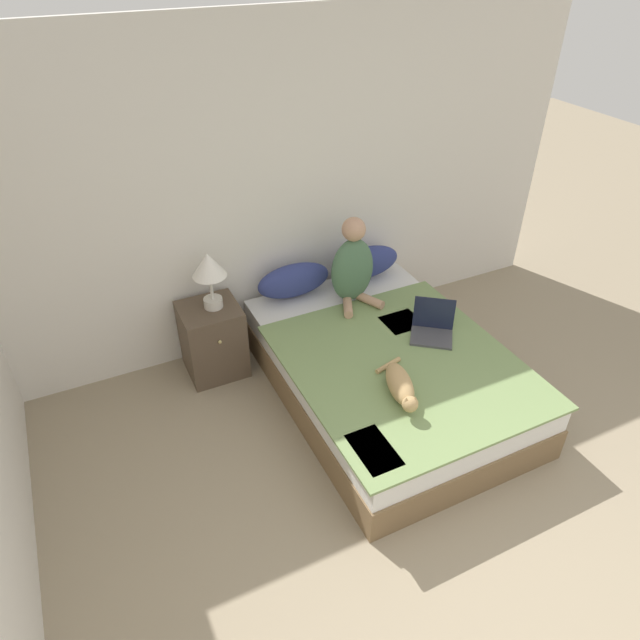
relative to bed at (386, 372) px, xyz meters
name	(u,v)px	position (x,y,z in m)	size (l,w,h in m)	color
wall_back	(275,193)	(-0.38, 1.14, 1.05)	(5.25, 0.05, 2.55)	silver
bed	(386,372)	(0.00, 0.00, 0.00)	(1.52, 2.14, 0.46)	brown
pillow_near	(294,280)	(-0.33, 0.94, 0.37)	(0.62, 0.22, 0.28)	navy
pillow_far	(365,263)	(0.33, 0.94, 0.37)	(0.62, 0.22, 0.28)	navy
person_sitting	(353,267)	(0.06, 0.67, 0.54)	(0.37, 0.35, 0.72)	#476B4C
cat_tabby	(401,386)	(-0.20, -0.46, 0.31)	(0.31, 0.55, 0.16)	tan
laptop_open	(432,329)	(0.37, -0.01, 0.29)	(0.41, 0.41, 0.25)	#424247
nightstand	(213,340)	(-1.07, 0.85, 0.07)	(0.45, 0.45, 0.60)	brown
table_lamp	(209,269)	(-1.03, 0.86, 0.69)	(0.25, 0.25, 0.45)	beige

